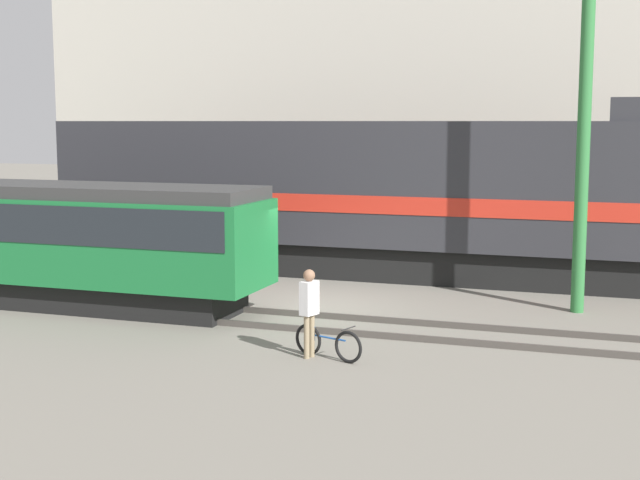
{
  "coord_description": "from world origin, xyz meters",
  "views": [
    {
      "loc": [
        7.43,
        -20.39,
        4.56
      ],
      "look_at": [
        0.65,
        -0.92,
        1.8
      ],
      "focal_mm": 50.0,
      "sensor_mm": 36.0,
      "label": 1
    }
  ],
  "objects_px": {
    "streetcar": "(47,236)",
    "bicycle": "(328,343)",
    "freight_locomotive": "(373,195)",
    "utility_pole_left": "(584,138)",
    "person": "(309,304)"
  },
  "relations": [
    {
      "from": "freight_locomotive",
      "to": "bicycle",
      "type": "distance_m",
      "value": 9.82
    },
    {
      "from": "freight_locomotive",
      "to": "utility_pole_left",
      "type": "xyz_separation_m",
      "value": [
        6.08,
        -3.41,
        1.77
      ]
    },
    {
      "from": "person",
      "to": "bicycle",
      "type": "bearing_deg",
      "value": 3.86
    },
    {
      "from": "streetcar",
      "to": "utility_pole_left",
      "type": "distance_m",
      "value": 13.23
    },
    {
      "from": "streetcar",
      "to": "bicycle",
      "type": "distance_m",
      "value": 8.78
    },
    {
      "from": "freight_locomotive",
      "to": "streetcar",
      "type": "relative_size",
      "value": 1.72
    },
    {
      "from": "freight_locomotive",
      "to": "bicycle",
      "type": "relative_size",
      "value": 12.74
    },
    {
      "from": "freight_locomotive",
      "to": "utility_pole_left",
      "type": "bearing_deg",
      "value": -29.25
    },
    {
      "from": "streetcar",
      "to": "person",
      "type": "relative_size",
      "value": 6.53
    },
    {
      "from": "freight_locomotive",
      "to": "bicycle",
      "type": "height_order",
      "value": "freight_locomotive"
    },
    {
      "from": "person",
      "to": "utility_pole_left",
      "type": "bearing_deg",
      "value": 52.35
    },
    {
      "from": "freight_locomotive",
      "to": "streetcar",
      "type": "xyz_separation_m",
      "value": [
        -6.46,
        -6.81,
        -0.67
      ]
    },
    {
      "from": "bicycle",
      "to": "person",
      "type": "relative_size",
      "value": 0.88
    },
    {
      "from": "utility_pole_left",
      "to": "freight_locomotive",
      "type": "bearing_deg",
      "value": 150.75
    },
    {
      "from": "freight_locomotive",
      "to": "person",
      "type": "xyz_separation_m",
      "value": [
        1.41,
        -9.46,
        -1.34
      ]
    }
  ]
}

